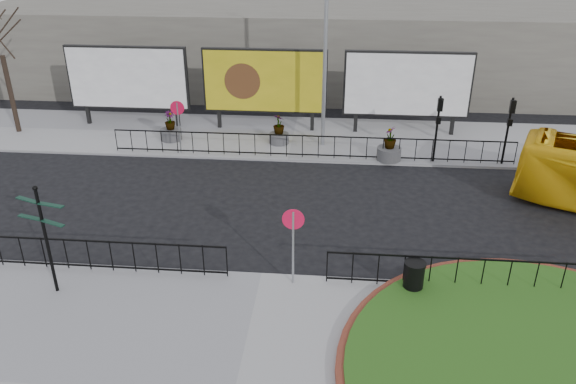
# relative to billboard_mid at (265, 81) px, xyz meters

# --- Properties ---
(ground) EXTENTS (90.00, 90.00, 0.00)m
(ground) POSITION_rel_billboard_mid_xyz_m (1.50, -12.97, -2.60)
(ground) COLOR black
(ground) RESTS_ON ground
(pavement_far) EXTENTS (44.00, 6.00, 0.12)m
(pavement_far) POSITION_rel_billboard_mid_xyz_m (1.50, -0.97, -2.54)
(pavement_far) COLOR gray
(pavement_far) RESTS_ON ground
(brick_edge) EXTENTS (10.40, 10.40, 0.18)m
(brick_edge) POSITION_rel_billboard_mid_xyz_m (9.00, -16.97, -2.39)
(brick_edge) COLOR brown
(brick_edge) RESTS_ON pavement_near
(grass_lawn) EXTENTS (10.00, 10.00, 0.22)m
(grass_lawn) POSITION_rel_billboard_mid_xyz_m (9.00, -16.97, -2.37)
(grass_lawn) COLOR #254813
(grass_lawn) RESTS_ON pavement_near
(railing_near_left) EXTENTS (10.00, 0.10, 1.10)m
(railing_near_left) POSITION_rel_billboard_mid_xyz_m (-4.50, -13.27, -1.93)
(railing_near_left) COLOR black
(railing_near_left) RESTS_ON pavement_near
(railing_near_right) EXTENTS (9.00, 0.10, 1.10)m
(railing_near_right) POSITION_rel_billboard_mid_xyz_m (8.00, -13.27, -1.93)
(railing_near_right) COLOR black
(railing_near_right) RESTS_ON pavement_near
(railing_far) EXTENTS (18.00, 0.10, 1.10)m
(railing_far) POSITION_rel_billboard_mid_xyz_m (2.50, -3.67, -1.93)
(railing_far) COLOR black
(railing_far) RESTS_ON pavement_far
(speed_sign_far) EXTENTS (0.64, 0.07, 2.47)m
(speed_sign_far) POSITION_rel_billboard_mid_xyz_m (-3.50, -3.57, -0.68)
(speed_sign_far) COLOR gray
(speed_sign_far) RESTS_ON pavement_far
(speed_sign_near) EXTENTS (0.64, 0.07, 2.47)m
(speed_sign_near) POSITION_rel_billboard_mid_xyz_m (2.50, -13.37, -0.68)
(speed_sign_near) COLOR gray
(speed_sign_near) RESTS_ON pavement_near
(billboard_left) EXTENTS (6.20, 0.31, 4.10)m
(billboard_left) POSITION_rel_billboard_mid_xyz_m (-7.00, 0.00, 0.00)
(billboard_left) COLOR black
(billboard_left) RESTS_ON pavement_far
(billboard_mid) EXTENTS (6.20, 0.31, 4.10)m
(billboard_mid) POSITION_rel_billboard_mid_xyz_m (0.00, 0.00, 0.00)
(billboard_mid) COLOR black
(billboard_mid) RESTS_ON pavement_far
(billboard_right) EXTENTS (6.20, 0.31, 4.10)m
(billboard_right) POSITION_rel_billboard_mid_xyz_m (7.00, 0.00, 0.00)
(billboard_right) COLOR black
(billboard_right) RESTS_ON pavement_far
(lamp_post) EXTENTS (0.74, 0.18, 9.23)m
(lamp_post) POSITION_rel_billboard_mid_xyz_m (3.01, -1.97, 2.23)
(lamp_post) COLOR gray
(lamp_post) RESTS_ON pavement_far
(signal_pole_a) EXTENTS (0.22, 0.26, 3.00)m
(signal_pole_a) POSITION_rel_billboard_mid_xyz_m (8.00, -3.63, -0.50)
(signal_pole_a) COLOR black
(signal_pole_a) RESTS_ON pavement_far
(signal_pole_b) EXTENTS (0.22, 0.26, 3.00)m
(signal_pole_b) POSITION_rel_billboard_mid_xyz_m (11.00, -3.63, -0.50)
(signal_pole_b) COLOR black
(signal_pole_b) RESTS_ON pavement_far
(tree_left) EXTENTS (2.00, 2.00, 7.00)m
(tree_left) POSITION_rel_billboard_mid_xyz_m (-12.50, -1.47, 1.02)
(tree_left) COLOR #2D2119
(tree_left) RESTS_ON pavement_far
(building_backdrop) EXTENTS (40.00, 10.00, 5.00)m
(building_backdrop) POSITION_rel_billboard_mid_xyz_m (1.50, 9.03, -0.10)
(building_backdrop) COLOR #6A665C
(building_backdrop) RESTS_ON ground
(fingerpost_sign) EXTENTS (1.57, 0.71, 3.40)m
(fingerpost_sign) POSITION_rel_billboard_mid_xyz_m (-4.35, -14.38, -0.43)
(fingerpost_sign) COLOR black
(fingerpost_sign) RESTS_ON pavement_near
(litter_bin) EXTENTS (0.62, 0.62, 1.03)m
(litter_bin) POSITION_rel_billboard_mid_xyz_m (6.00, -13.57, -1.96)
(litter_bin) COLOR black
(litter_bin) RESTS_ON pavement_near
(planter_a) EXTENTS (1.03, 1.03, 1.43)m
(planter_a) POSITION_rel_billboard_mid_xyz_m (-4.41, -1.97, -2.01)
(planter_a) COLOR #4C4C4F
(planter_a) RESTS_ON pavement_far
(planter_b) EXTENTS (0.94, 0.94, 1.44)m
(planter_b) POSITION_rel_billboard_mid_xyz_m (0.90, -1.97, -1.96)
(planter_b) COLOR #4C4C4F
(planter_b) RESTS_ON pavement_far
(planter_c) EXTENTS (1.08, 1.08, 1.56)m
(planter_c) POSITION_rel_billboard_mid_xyz_m (6.03, -3.57, -1.95)
(planter_c) COLOR #4C4C4F
(planter_c) RESTS_ON pavement_far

